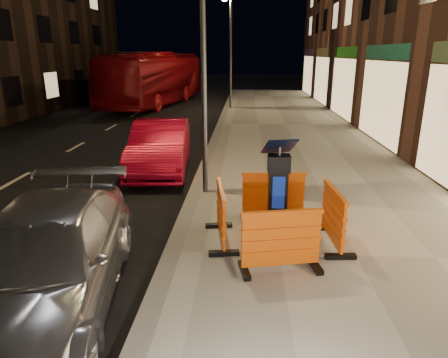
# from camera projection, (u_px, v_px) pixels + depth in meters

# --- Properties ---
(ground_plane) EXTENTS (120.00, 120.00, 0.00)m
(ground_plane) POSITION_uv_depth(u_px,v_px,m) (173.00, 259.00, 6.65)
(ground_plane) COLOR black
(ground_plane) RESTS_ON ground
(sidewalk) EXTENTS (6.00, 60.00, 0.15)m
(sidewalk) POSITION_uv_depth(u_px,v_px,m) (356.00, 260.00, 6.47)
(sidewalk) COLOR #99968B
(sidewalk) RESTS_ON ground
(kerb) EXTENTS (0.30, 60.00, 0.15)m
(kerb) POSITION_uv_depth(u_px,v_px,m) (173.00, 255.00, 6.62)
(kerb) COLOR slate
(kerb) RESTS_ON ground
(parking_kiosk) EXTENTS (0.60, 0.60, 1.73)m
(parking_kiosk) POSITION_uv_depth(u_px,v_px,m) (278.00, 195.00, 6.68)
(parking_kiosk) COLOR black
(parking_kiosk) RESTS_ON sidewalk
(barrier_front) EXTENTS (1.31, 0.74, 0.97)m
(barrier_front) POSITION_uv_depth(u_px,v_px,m) (281.00, 241.00, 5.89)
(barrier_front) COLOR #F55F0B
(barrier_front) RESTS_ON sidewalk
(barrier_back) EXTENTS (1.27, 0.58, 0.97)m
(barrier_back) POSITION_uv_depth(u_px,v_px,m) (273.00, 197.00, 7.70)
(barrier_back) COLOR #F55F0B
(barrier_back) RESTS_ON sidewalk
(barrier_kerbside) EXTENTS (0.68, 1.30, 0.97)m
(barrier_kerbside) POSITION_uv_depth(u_px,v_px,m) (221.00, 215.00, 6.84)
(barrier_kerbside) COLOR #F55F0B
(barrier_kerbside) RESTS_ON sidewalk
(barrier_bldgside) EXTENTS (0.60, 1.27, 0.97)m
(barrier_bldgside) POSITION_uv_depth(u_px,v_px,m) (333.00, 217.00, 6.74)
(barrier_bldgside) COLOR #F55F0B
(barrier_bldgside) RESTS_ON sidewalk
(car_silver) EXTENTS (2.58, 4.91, 1.36)m
(car_silver) POSITION_uv_depth(u_px,v_px,m) (50.00, 306.00, 5.42)
(car_silver) COLOR silver
(car_silver) RESTS_ON ground
(car_red) EXTENTS (1.91, 4.45, 1.42)m
(car_red) POSITION_uv_depth(u_px,v_px,m) (162.00, 170.00, 11.68)
(car_red) COLOR #9F0820
(car_red) RESTS_ON ground
(bus_doubledecker) EXTENTS (4.58, 12.21, 3.32)m
(bus_doubledecker) POSITION_uv_depth(u_px,v_px,m) (157.00, 105.00, 26.29)
(bus_doubledecker) COLOR maroon
(bus_doubledecker) RESTS_ON ground
(street_lamp_mid) EXTENTS (0.12, 0.12, 6.00)m
(street_lamp_mid) POSITION_uv_depth(u_px,v_px,m) (203.00, 59.00, 8.53)
(street_lamp_mid) COLOR #3F3F44
(street_lamp_mid) RESTS_ON sidewalk
(street_lamp_far) EXTENTS (0.12, 0.12, 6.00)m
(street_lamp_far) POSITION_uv_depth(u_px,v_px,m) (231.00, 55.00, 22.81)
(street_lamp_far) COLOR #3F3F44
(street_lamp_far) RESTS_ON sidewalk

